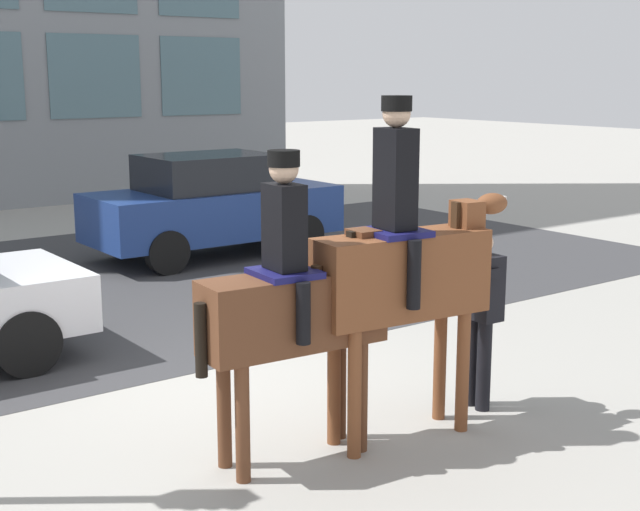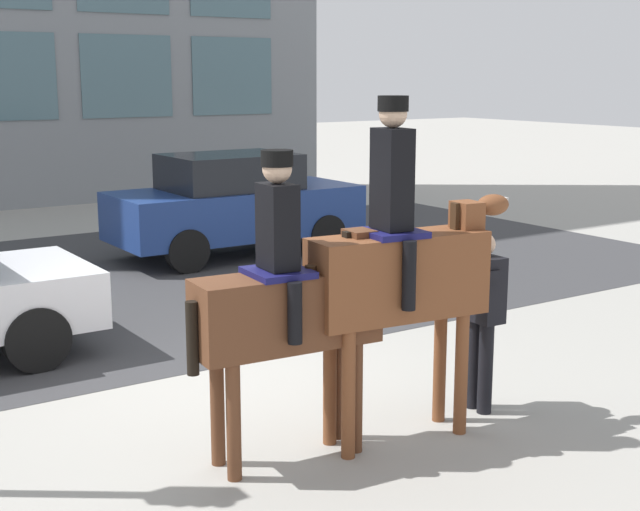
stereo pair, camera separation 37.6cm
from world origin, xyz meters
name	(u,v)px [view 2 (the right image)]	position (x,y,z in m)	size (l,w,h in m)	color
ground_plane	(229,384)	(0.00, 0.00, 0.00)	(80.00, 80.00, 0.00)	#9E9B93
road_surface	(71,288)	(0.00, 4.75, 0.00)	(19.03, 8.50, 0.01)	#38383A
mounted_horse_lead	(291,302)	(-0.37, -1.76, 1.26)	(1.93, 0.65, 2.42)	#59331E
mounted_horse_companion	(401,268)	(0.56, -1.93, 1.44)	(1.90, 0.65, 2.80)	brown
pedestrian_bystander	(481,308)	(1.53, -1.85, 0.95)	(0.84, 0.43, 1.62)	black
street_car_far_lane	(234,204)	(3.07, 5.57, 0.87)	(4.10, 1.79, 1.69)	navy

